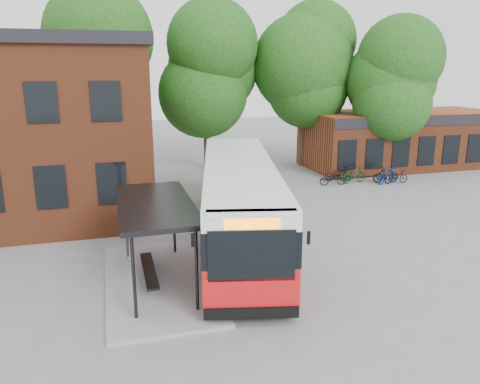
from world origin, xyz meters
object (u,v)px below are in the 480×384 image
object	(u,v)px
bicycle_6	(396,177)
bicycle_2	(338,174)
bus_shelter	(157,243)
bicycle_0	(333,178)
city_bus	(239,203)
bicycle_5	(386,175)
bicycle_7	(387,176)
bicycle_3	(354,175)

from	to	relation	value
bicycle_6	bicycle_2	bearing A→B (deg)	63.36
bus_shelter	bicycle_0	world-z (taller)	bus_shelter
bicycle_0	bicycle_6	bearing A→B (deg)	-92.27
city_bus	bicycle_5	xyz separation A→B (m)	(11.79, 7.48, -1.18)
bus_shelter	bicycle_7	distance (m)	18.45
bicycle_6	bicycle_7	xyz separation A→B (m)	(-0.62, 0.05, 0.10)
bicycle_0	bicycle_6	size ratio (longest dim) A/B	1.02
bicycle_3	bicycle_5	size ratio (longest dim) A/B	1.02
bicycle_0	bicycle_6	xyz separation A→B (m)	(4.06, -0.64, -0.01)
bicycle_0	bicycle_5	xyz separation A→B (m)	(3.53, -0.32, 0.08)
bicycle_0	bicycle_2	bearing A→B (deg)	-35.52
bus_shelter	bicycle_5	size ratio (longest dim) A/B	4.06
city_bus	bicycle_6	xyz separation A→B (m)	(12.32, 7.16, -1.27)
bus_shelter	city_bus	size ratio (longest dim) A/B	0.52
bicycle_3	bicycle_5	distance (m)	2.02
bicycle_0	bicycle_6	world-z (taller)	bicycle_0
city_bus	bicycle_2	size ratio (longest dim) A/B	7.67
bicycle_7	city_bus	bearing A→B (deg)	105.86
bicycle_2	bicycle_7	size ratio (longest dim) A/B	0.99
bicycle_3	bicycle_7	world-z (taller)	bicycle_7
bicycle_0	bicycle_5	size ratio (longest dim) A/B	0.98
city_bus	bicycle_0	world-z (taller)	city_bus
bicycle_2	bicycle_6	xyz separation A→B (m)	(3.22, -1.56, -0.03)
bicycle_5	bicycle_6	xyz separation A→B (m)	(0.53, -0.32, -0.09)
city_bus	bicycle_2	world-z (taller)	city_bus
bicycle_3	bicycle_7	xyz separation A→B (m)	(1.86, -0.78, 0.00)
city_bus	bicycle_2	bearing A→B (deg)	56.51
city_bus	bicycle_6	distance (m)	14.30
bicycle_5	bicycle_7	distance (m)	0.29
city_bus	bicycle_7	size ratio (longest dim) A/B	7.56
city_bus	bicycle_0	xyz separation A→B (m)	(8.26, 7.80, -1.26)
bicycle_6	bicycle_5	bearing A→B (deg)	57.73
bicycle_0	bicycle_3	distance (m)	1.58
bicycle_3	bicycle_7	size ratio (longest dim) A/B	1.00
bus_shelter	bicycle_2	xyz separation A→B (m)	(12.78, 11.67, -0.99)
city_bus	bicycle_7	distance (m)	13.79
city_bus	bicycle_2	xyz separation A→B (m)	(9.10, 8.72, -1.24)
bicycle_0	bicycle_5	world-z (taller)	bicycle_5
bicycle_3	bus_shelter	bearing A→B (deg)	120.67
bicycle_0	bus_shelter	bearing A→B (deg)	138.67
bus_shelter	city_bus	bearing A→B (deg)	38.74
bus_shelter	bicycle_2	bearing A→B (deg)	42.40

